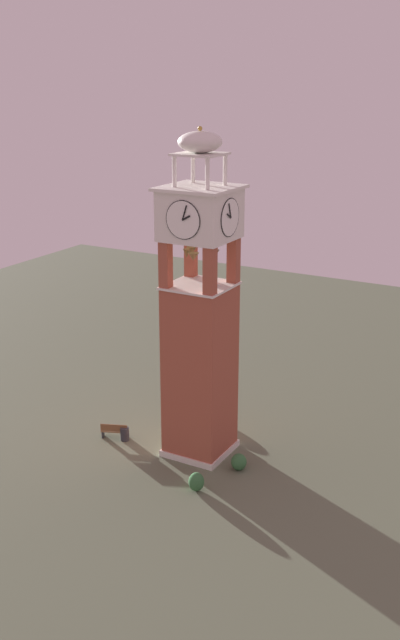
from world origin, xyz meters
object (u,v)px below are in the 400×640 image
object	(u,v)px
trash_bin	(125,434)
clock_tower	(200,327)
lamp_post	(181,376)
park_bench	(114,431)

from	to	relation	value
trash_bin	clock_tower	bearing A→B (deg)	103.02
lamp_post	clock_tower	bearing A→B (deg)	42.43
clock_tower	lamp_post	world-z (taller)	clock_tower
lamp_post	trash_bin	world-z (taller)	lamp_post
clock_tower	park_bench	xyz separation A→B (m)	(1.14, -5.18, -7.05)
clock_tower	lamp_post	distance (m)	7.34
clock_tower	trash_bin	xyz separation A→B (m)	(1.04, -4.51, -7.13)
park_bench	lamp_post	size ratio (longest dim) A/B	0.47
lamp_post	trash_bin	bearing A→B (deg)	-10.76
lamp_post	trash_bin	distance (m)	5.43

